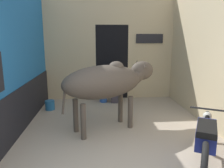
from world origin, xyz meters
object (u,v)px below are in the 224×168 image
Objects in this scene: bucket at (50,105)px; shopkeeper_seated at (115,81)px; cow at (108,81)px; motorcycle_near at (206,139)px; plastic_stool at (103,94)px.

shopkeeper_seated is at bearing 18.67° from bucket.
cow is 2.18m from motorcycle_near.
cow reaches higher than bucket.
plastic_stool is (-0.37, -0.00, -0.42)m from shopkeeper_seated.
plastic_stool is (-0.03, 2.07, -0.81)m from cow.
shopkeeper_seated is (0.34, 2.07, -0.40)m from cow.
bucket is at bearing -157.31° from plastic_stool.
motorcycle_near is at bearing -48.16° from cow.
motorcycle_near is 6.88× the size of bucket.
plastic_stool is at bearing 111.46° from motorcycle_near.
bucket is at bearing -161.33° from shopkeeper_seated.
plastic_stool is 1.80× the size of bucket.
shopkeeper_seated is at bearing 106.20° from motorcycle_near.
motorcycle_near is at bearing -45.40° from bucket.
plastic_stool is (-1.43, 3.63, -0.20)m from motorcycle_near.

